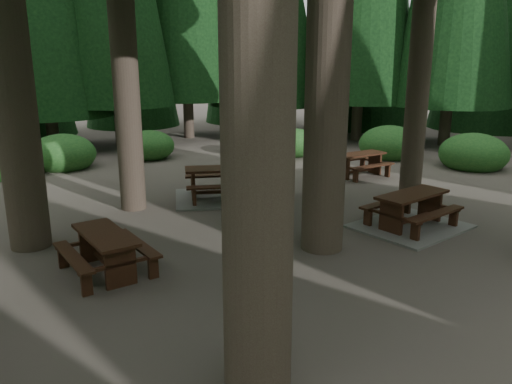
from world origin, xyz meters
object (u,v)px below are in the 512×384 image
picnic_table_c (223,188)px  picnic_table_a (411,216)px  picnic_table_d (360,161)px  picnic_table_b (106,247)px

picnic_table_c → picnic_table_a: bearing=-38.0°
picnic_table_c → picnic_table_d: bearing=23.8°
picnic_table_b → picnic_table_d: bearing=-73.4°
picnic_table_b → picnic_table_c: (4.17, 3.27, -0.19)m
picnic_table_b → picnic_table_a: bearing=-103.2°
picnic_table_b → picnic_table_d: picnic_table_d is taller
picnic_table_a → picnic_table_d: picnic_table_a is taller
picnic_table_d → picnic_table_c: bearing=-179.3°
picnic_table_b → picnic_table_c: bearing=-54.8°
picnic_table_b → picnic_table_c: size_ratio=0.56×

